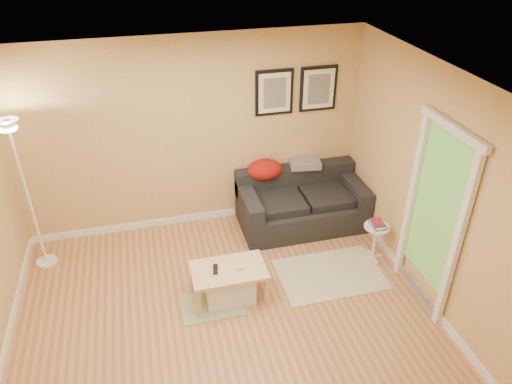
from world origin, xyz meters
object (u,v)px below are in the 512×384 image
(sofa, at_px, (302,201))
(side_table, at_px, (375,242))
(storage_bin, at_px, (229,286))
(floor_lamp, at_px, (29,201))
(book_stack, at_px, (378,224))
(coffee_table, at_px, (229,283))

(sofa, xyz_separation_m, side_table, (0.64, -0.94, -0.13))
(sofa, xyz_separation_m, storage_bin, (-1.28, -1.19, -0.20))
(storage_bin, bearing_deg, side_table, 7.60)
(floor_lamp, bearing_deg, sofa, 0.12)
(sofa, distance_m, storage_bin, 1.76)
(book_stack, bearing_deg, coffee_table, 168.42)
(book_stack, relative_size, floor_lamp, 0.11)
(storage_bin, distance_m, book_stack, 1.97)
(floor_lamp, bearing_deg, coffee_table, -29.19)
(coffee_table, relative_size, side_table, 1.71)
(sofa, bearing_deg, book_stack, -55.42)
(book_stack, distance_m, floor_lamp, 4.15)
(side_table, height_order, book_stack, book_stack)
(coffee_table, bearing_deg, floor_lamp, 150.19)
(book_stack, height_order, floor_lamp, floor_lamp)
(book_stack, bearing_deg, storage_bin, 168.60)
(storage_bin, height_order, floor_lamp, floor_lamp)
(coffee_table, bearing_deg, storage_bin, -119.78)
(coffee_table, xyz_separation_m, side_table, (1.91, 0.25, 0.04))
(coffee_table, distance_m, book_stack, 1.96)
(sofa, distance_m, side_table, 1.14)
(side_table, distance_m, floor_lamp, 4.18)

